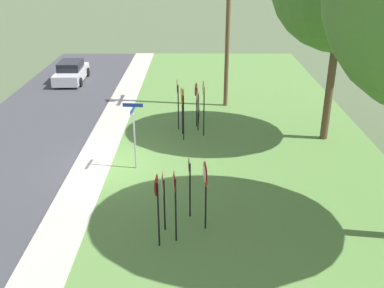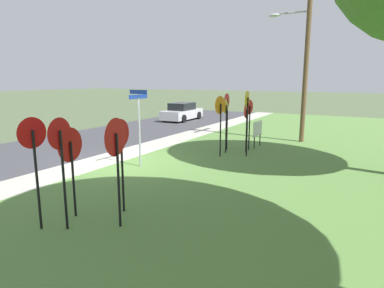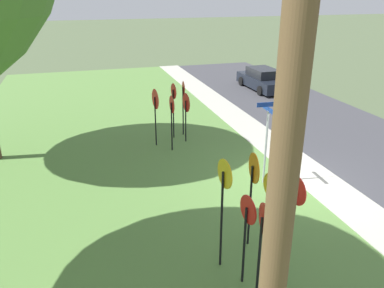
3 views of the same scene
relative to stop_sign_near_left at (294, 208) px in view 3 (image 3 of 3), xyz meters
name	(u,v)px [view 3 (image 3 of 3)]	position (x,y,z in m)	size (l,w,h in m)	color
ground_plane	(295,182)	(4.17, -2.70, -1.89)	(160.00, 160.00, 0.00)	#4C5B3D
sidewalk_strip	(315,178)	(4.17, -3.50, -1.86)	(44.00, 1.60, 0.06)	#ADAA9E
grass_median	(120,208)	(4.17, 3.30, -1.87)	(44.00, 12.00, 0.04)	#567F3D
stop_sign_near_left	(294,208)	(0.00, 0.00, 0.00)	(0.64, 0.10, 2.58)	black
stop_sign_near_right	(224,192)	(0.86, 1.27, 0.13)	(0.67, 0.11, 2.75)	black
stop_sign_far_left	(247,222)	(0.17, 0.99, -0.28)	(0.64, 0.11, 2.19)	black
stop_sign_far_center	(270,201)	(0.64, 0.22, -0.16)	(0.62, 0.12, 2.37)	black
stop_sign_far_right	(253,180)	(1.41, 0.29, 0.01)	(0.75, 0.13, 2.54)	black
stop_sign_center_tall	(262,233)	(-0.40, 0.92, -0.19)	(0.65, 0.14, 2.31)	black
yield_sign_near_left	(184,95)	(9.69, -0.27, -0.03)	(0.66, 0.11, 2.45)	black
yield_sign_near_right	(156,104)	(8.77, 1.16, -0.04)	(0.82, 0.15, 2.42)	black
yield_sign_far_left	(186,106)	(8.84, -0.16, -0.28)	(0.80, 0.13, 2.13)	black
yield_sign_far_right	(174,98)	(9.43, 0.24, -0.03)	(0.67, 0.12, 2.44)	black
yield_sign_center	(172,110)	(8.04, 0.66, -0.14)	(0.71, 0.11, 2.29)	black
street_name_post	(267,136)	(4.38, -1.60, -0.15)	(0.96, 0.82, 2.84)	#9EA0A8
utility_pole	(299,169)	(-3.77, 2.52, 2.99)	(2.10, 2.13, 8.99)	brown
parked_sedan_distant	(262,80)	(16.49, -7.55, -1.24)	(4.54, 1.96, 1.39)	black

